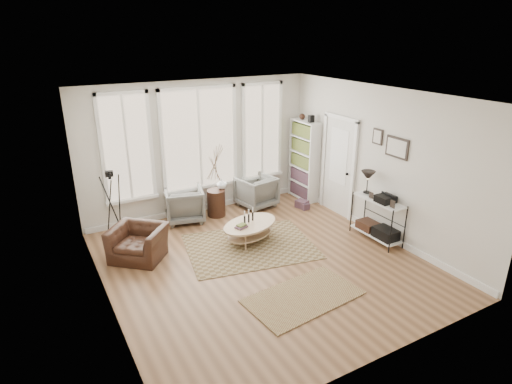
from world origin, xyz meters
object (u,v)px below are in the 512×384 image
side_table (216,181)px  accent_chair (138,243)px  bookcase (304,160)px  armchair_right (256,191)px  coffee_table (250,227)px  armchair_left (184,205)px  low_shelf (377,215)px

side_table → accent_chair: 2.30m
bookcase → armchair_right: 1.40m
bookcase → coffee_table: bookcase is taller
armchair_left → accent_chair: bearing=55.2°
low_shelf → side_table: 3.42m
coffee_table → armchair_left: bearing=115.7°
low_shelf → bookcase: bearing=88.7°
side_table → coffee_table: bearing=-88.2°
accent_chair → bookcase: bearing=54.3°
low_shelf → armchair_left: (-2.93, 2.67, -0.15)m
low_shelf → armchair_right: bearing=114.7°
low_shelf → accent_chair: size_ratio=1.42×
coffee_table → accent_chair: (-2.04, 0.42, -0.00)m
armchair_right → side_table: size_ratio=0.48×
armchair_left → side_table: size_ratio=0.48×
armchair_left → bookcase: bearing=-168.9°
armchair_right → side_table: side_table is taller
coffee_table → accent_chair: size_ratio=1.52×
armchair_left → side_table: 0.83m
accent_chair → armchair_left: bearing=82.6°
armchair_left → armchair_right: bearing=-167.8°
armchair_right → bookcase: bearing=165.2°
low_shelf → armchair_left: 3.97m
bookcase → side_table: size_ratio=1.24×
low_shelf → armchair_right: size_ratio=1.65×
low_shelf → coffee_table: size_ratio=0.94×
armchair_right → accent_chair: (-3.02, -1.07, -0.06)m
coffee_table → side_table: 1.54m
bookcase → accent_chair: (-4.28, -0.97, -0.66)m
low_shelf → coffee_table: (-2.19, 1.13, -0.21)m
bookcase → armchair_left: size_ratio=2.57×
low_shelf → coffee_table: bearing=152.7°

